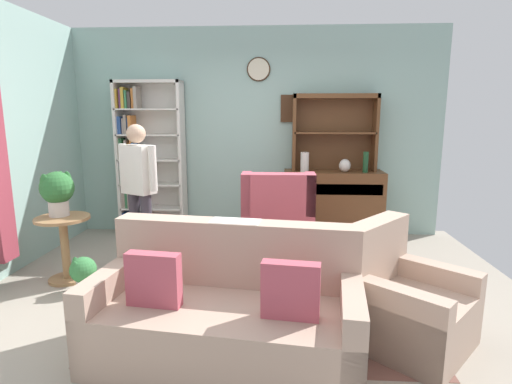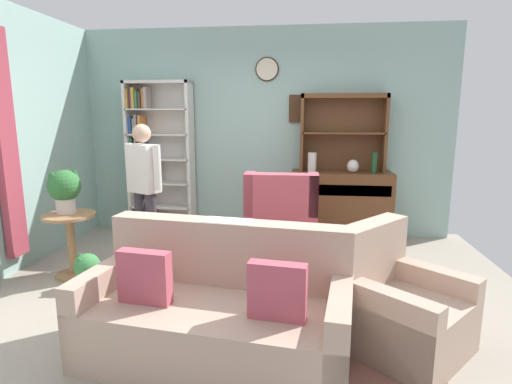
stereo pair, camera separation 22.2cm
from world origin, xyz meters
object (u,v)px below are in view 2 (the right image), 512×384
(bookshelf, at_px, (155,161))
(book_stack, at_px, (241,245))
(plant_stand, at_px, (71,238))
(potted_plant_large, at_px, (65,188))
(potted_plant_small, at_px, (87,268))
(coffee_table, at_px, (235,260))
(wingback_chair, at_px, (281,230))
(sideboard, at_px, (341,203))
(armchair_floral, at_px, (398,309))
(person_reading, at_px, (144,184))
(vase_tall, at_px, (312,162))
(bottle_wine, at_px, (374,163))
(sideboard_hutch, at_px, (343,122))
(couch_floral, at_px, (218,313))
(vase_round, at_px, (353,166))

(bookshelf, xyz_separation_m, book_stack, (1.49, -1.86, -0.56))
(plant_stand, distance_m, potted_plant_large, 0.52)
(potted_plant_small, bearing_deg, coffee_table, -0.70)
(book_stack, bearing_deg, wingback_chair, 68.47)
(sideboard, relative_size, armchair_floral, 1.20)
(person_reading, distance_m, book_stack, 1.41)
(book_stack, bearing_deg, vase_tall, 68.47)
(book_stack, bearing_deg, bottle_wine, 49.38)
(sideboard_hutch, xyz_separation_m, wingback_chair, (-0.73, -1.05, -1.18))
(armchair_floral, relative_size, book_stack, 5.49)
(sideboard, relative_size, sideboard_hutch, 1.18)
(couch_floral, bearing_deg, person_reading, 125.15)
(bookshelf, bearing_deg, potted_plant_small, -90.31)
(sideboard, bearing_deg, sideboard_hutch, 90.00)
(vase_round, bearing_deg, sideboard_hutch, 126.48)
(sideboard_hutch, bearing_deg, book_stack, -119.31)
(book_stack, bearing_deg, potted_plant_large, 172.75)
(potted_plant_small, bearing_deg, vase_round, 33.37)
(armchair_floral, bearing_deg, couch_floral, -168.67)
(couch_floral, height_order, wingback_chair, wingback_chair)
(vase_tall, xyz_separation_m, potted_plant_large, (-2.52, -1.47, -0.12))
(bottle_wine, distance_m, book_stack, 2.31)
(potted_plant_large, bearing_deg, couch_floral, -34.06)
(armchair_floral, bearing_deg, sideboard, 94.61)
(armchair_floral, bearing_deg, plant_stand, 162.83)
(wingback_chair, bearing_deg, book_stack, -111.53)
(vase_round, bearing_deg, potted_plant_small, -146.63)
(wingback_chair, height_order, potted_plant_small, wingback_chair)
(couch_floral, xyz_separation_m, person_reading, (-1.17, 1.66, 0.59))
(plant_stand, bearing_deg, couch_floral, -33.75)
(potted_plant_small, height_order, book_stack, book_stack)
(bookshelf, height_order, book_stack, bookshelf)
(sideboard, height_order, coffee_table, sideboard)
(vase_tall, relative_size, wingback_chair, 0.24)
(sideboard_hutch, bearing_deg, plant_stand, -149.19)
(vase_tall, distance_m, bottle_wine, 0.78)
(vase_round, relative_size, bottle_wine, 0.63)
(vase_round, relative_size, wingback_chair, 0.16)
(plant_stand, bearing_deg, vase_tall, 31.55)
(plant_stand, distance_m, book_stack, 1.81)
(book_stack, bearing_deg, armchair_floral, -30.96)
(plant_stand, relative_size, coffee_table, 0.83)
(armchair_floral, height_order, potted_plant_small, armchair_floral)
(sideboard_hutch, bearing_deg, sideboard, -90.00)
(potted_plant_large, bearing_deg, person_reading, 31.42)
(bookshelf, height_order, potted_plant_large, bookshelf)
(potted_plant_small, relative_size, person_reading, 0.22)
(plant_stand, relative_size, potted_plant_small, 1.96)
(vase_round, bearing_deg, book_stack, -124.79)
(vase_tall, height_order, coffee_table, vase_tall)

